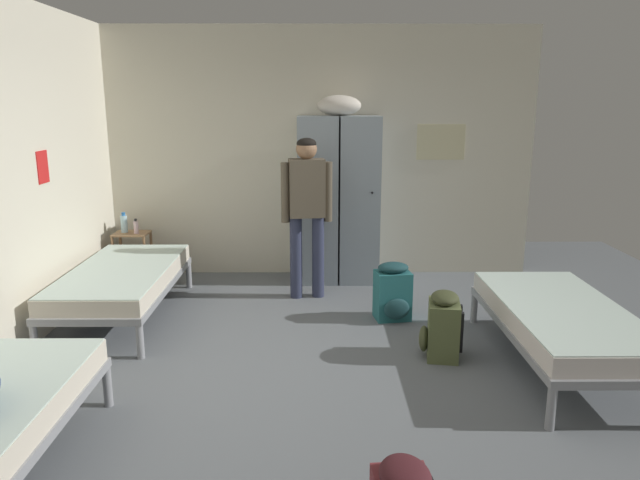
# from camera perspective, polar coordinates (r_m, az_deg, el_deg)

# --- Properties ---
(ground_plane) EXTENTS (8.30, 8.30, 0.00)m
(ground_plane) POSITION_cam_1_polar(r_m,az_deg,el_deg) (4.67, 0.02, -12.16)
(ground_plane) COLOR slate
(room_backdrop) EXTENTS (4.93, 5.25, 2.83)m
(room_backdrop) POSITION_cam_1_polar(r_m,az_deg,el_deg) (5.66, -12.87, 6.96)
(room_backdrop) COLOR beige
(room_backdrop) RESTS_ON ground_plane
(locker_bank) EXTENTS (0.90, 0.55, 2.07)m
(locker_bank) POSITION_cam_1_polar(r_m,az_deg,el_deg) (6.62, 1.79, 4.26)
(locker_bank) COLOR #8C99A3
(locker_bank) RESTS_ON ground_plane
(shelf_unit) EXTENTS (0.38, 0.30, 0.57)m
(shelf_unit) POSITION_cam_1_polar(r_m,az_deg,el_deg) (6.98, -17.64, -1.12)
(shelf_unit) COLOR #99704C
(shelf_unit) RESTS_ON ground_plane
(bed_right) EXTENTS (0.90, 1.90, 0.49)m
(bed_right) POSITION_cam_1_polar(r_m,az_deg,el_deg) (4.91, 22.35, -7.09)
(bed_right) COLOR gray
(bed_right) RESTS_ON ground_plane
(bed_left_rear) EXTENTS (0.90, 1.90, 0.49)m
(bed_left_rear) POSITION_cam_1_polar(r_m,az_deg,el_deg) (5.84, -18.58, -3.59)
(bed_left_rear) COLOR gray
(bed_left_rear) RESTS_ON ground_plane
(person_traveler) EXTENTS (0.52, 0.25, 1.65)m
(person_traveler) POSITION_cam_1_polar(r_m,az_deg,el_deg) (6.00, -1.28, 3.58)
(person_traveler) COLOR #2D334C
(person_traveler) RESTS_ON ground_plane
(water_bottle) EXTENTS (0.07, 0.07, 0.23)m
(water_bottle) POSITION_cam_1_polar(r_m,az_deg,el_deg) (6.96, -18.40, 1.53)
(water_bottle) COLOR #B2DBEA
(water_bottle) RESTS_ON shelf_unit
(lotion_bottle) EXTENTS (0.05, 0.05, 0.17)m
(lotion_bottle) POSITION_cam_1_polar(r_m,az_deg,el_deg) (6.86, -17.35, 1.22)
(lotion_bottle) COLOR beige
(lotion_bottle) RESTS_ON shelf_unit
(backpack_teal) EXTENTS (0.35, 0.37, 0.55)m
(backpack_teal) POSITION_cam_1_polar(r_m,az_deg,el_deg) (5.58, 7.05, -5.07)
(backpack_teal) COLOR #23666B
(backpack_teal) RESTS_ON ground_plane
(backpack_olive) EXTENTS (0.37, 0.36, 0.55)m
(backpack_olive) POSITION_cam_1_polar(r_m,az_deg,el_deg) (4.84, 11.72, -8.17)
(backpack_olive) COLOR #566038
(backpack_olive) RESTS_ON ground_plane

